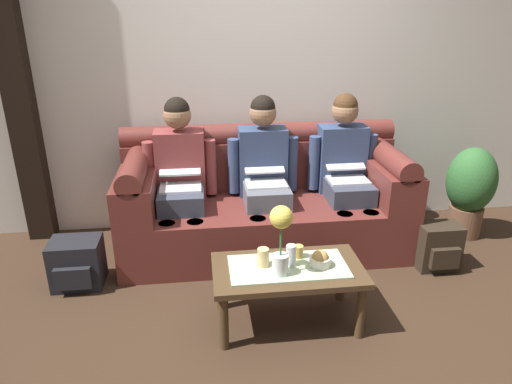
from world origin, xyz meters
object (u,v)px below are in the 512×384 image
coffee_table (288,275)px  cup_far_center (263,257)px  cup_near_left (298,251)px  couch (264,203)px  snack_bowl (320,260)px  backpack_left (77,264)px  person_middle (264,169)px  person_left (180,173)px  cup_near_right (291,255)px  potted_plant (470,188)px  flower_vase (281,233)px  backpack_right (438,247)px  person_right (345,166)px

coffee_table → cup_far_center: (-0.15, 0.02, 0.12)m
cup_near_left → cup_far_center: cup_far_center is taller
couch → snack_bowl: couch is taller
cup_far_center → backpack_left: bearing=155.1°
person_middle → coffee_table: 1.08m
cup_far_center → person_left: bearing=116.4°
cup_near_left → cup_near_right: (-0.06, -0.09, 0.03)m
cup_near_left → cup_near_right: bearing=-126.6°
cup_near_left → backpack_left: cup_near_left is taller
cup_far_center → potted_plant: (1.89, 0.98, -0.03)m
couch → cup_near_left: 0.95m
person_left → backpack_left: (-0.73, -0.44, -0.49)m
flower_vase → cup_near_right: flower_vase is taller
couch → cup_near_left: size_ratio=28.76×
snack_bowl → couch: bearing=100.2°
potted_plant → coffee_table: bearing=-150.1°
flower_vase → cup_near_left: (0.14, 0.18, -0.22)m
couch → coffee_table: 1.04m
couch → person_left: (-0.65, -0.00, 0.29)m
cup_far_center → potted_plant: bearing=27.4°
cup_far_center → backpack_right: size_ratio=0.32×
snack_bowl → backpack_right: size_ratio=0.36×
cup_near_right → backpack_left: 1.55m
person_right → snack_bowl: (-0.46, -1.05, -0.22)m
coffee_table → flower_vase: (-0.06, -0.08, 0.33)m
cup_far_center → couch: bearing=81.7°
snack_bowl → cup_near_right: 0.18m
person_middle → cup_near_left: 0.96m
couch → coffee_table: bearing=-90.0°
cup_near_left → person_right: bearing=58.7°
coffee_table → flower_vase: flower_vase is taller
coffee_table → snack_bowl: (0.19, -0.02, 0.10)m
couch → flower_vase: (-0.06, -1.12, 0.29)m
coffee_table → backpack_right: coffee_table is taller
cup_near_left → cup_near_right: 0.11m
couch → person_right: (0.65, -0.00, 0.29)m
cup_near_left → potted_plant: bearing=28.6°
snack_bowl → backpack_left: (-1.57, 0.61, -0.27)m
coffee_table → cup_near_right: 0.13m
person_left → cup_near_right: (0.67, -1.02, -0.19)m
cup_near_right → backpack_left: (-1.40, 0.58, -0.30)m
person_middle → cup_far_center: 1.04m
flower_vase → backpack_left: size_ratio=1.24×
snack_bowl → backpack_left: 1.71m
person_left → potted_plant: person_left is taller
cup_near_right → potted_plant: size_ratio=0.17×
person_right → flower_vase: (-0.71, -1.11, 0.01)m
snack_bowl → potted_plant: bearing=33.2°
person_left → person_right: same height
cup_near_left → person_middle: bearing=95.0°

